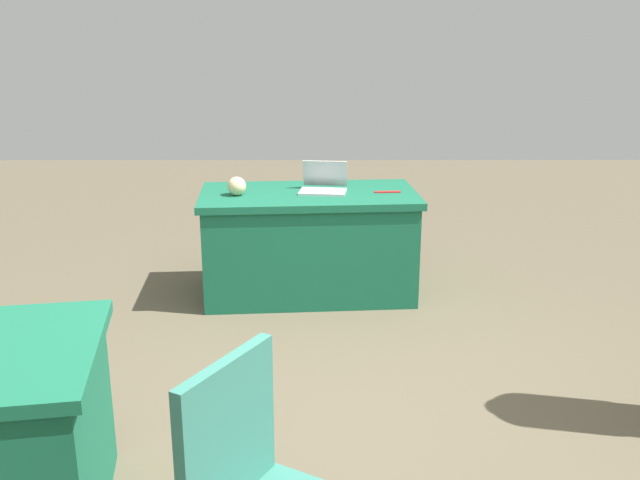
{
  "coord_description": "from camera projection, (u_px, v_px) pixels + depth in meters",
  "views": [
    {
      "loc": [
        0.06,
        3.02,
        1.84
      ],
      "look_at": [
        0.05,
        -0.12,
        0.9
      ],
      "focal_mm": 39.76,
      "sensor_mm": 36.0,
      "label": 1
    }
  ],
  "objects": [
    {
      "name": "ground_plane",
      "position": [
        331.0,
        425.0,
        3.42
      ],
      "size": [
        14.4,
        14.4,
        0.0
      ],
      "primitive_type": "plane",
      "color": "brown"
    },
    {
      "name": "table_foreground",
      "position": [
        309.0,
        243.0,
        5.05
      ],
      "size": [
        1.56,
        0.91,
        0.74
      ],
      "rotation": [
        0.0,
        0.0,
        0.07
      ],
      "color": "#196647",
      "rests_on": "ground"
    },
    {
      "name": "laptop_silver",
      "position": [
        323.0,
        186.0,
        4.95
      ],
      "size": [
        0.35,
        0.33,
        0.21
      ],
      "rotation": [
        0.0,
        0.0,
        -0.12
      ],
      "color": "silver",
      "rests_on": "table_foreground"
    },
    {
      "name": "yarn_ball",
      "position": [
        237.0,
        186.0,
        4.83
      ],
      "size": [
        0.13,
        0.13,
        0.13
      ],
      "primitive_type": "sphere",
      "color": "beige",
      "rests_on": "table_foreground"
    },
    {
      "name": "scissors_red",
      "position": [
        387.0,
        192.0,
        4.93
      ],
      "size": [
        0.18,
        0.05,
        0.01
      ],
      "primitive_type": "cube",
      "rotation": [
        0.0,
        0.0,
        0.08
      ],
      "color": "red",
      "rests_on": "table_foreground"
    }
  ]
}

